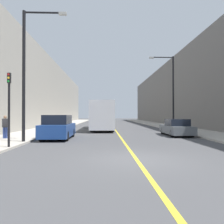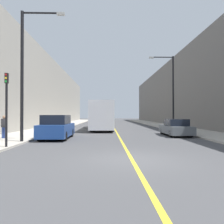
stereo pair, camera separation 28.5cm
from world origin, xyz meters
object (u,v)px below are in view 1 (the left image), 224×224
Objects in this scene: car_right_near at (176,128)px; pedestrian at (5,126)px; bus at (102,115)px; parked_suv_left at (58,128)px; street_lamp_right at (171,88)px; street_lamp_left at (27,67)px; traffic_light at (9,106)px.

car_right_near is 13.78m from pedestrian.
bus reaches higher than parked_suv_left.
parked_suv_left is 2.83× the size of pedestrian.
car_right_near is 0.54× the size of street_lamp_right.
bus is at bearing 69.98° from street_lamp_left.
street_lamp_left is at bearing -120.22° from parked_suv_left.
street_lamp_left is at bearing -39.99° from pedestrian.
parked_suv_left is at bearing 71.97° from traffic_light.
street_lamp_left reaches higher than street_lamp_right.
street_lamp_left is 16.19m from street_lamp_right.
bus reaches higher than pedestrian.
street_lamp_right is at bearing 77.12° from car_right_near.
car_right_near is at bearing 11.91° from pedestrian.
parked_suv_left is 14.12m from street_lamp_right.
bus is 2.99× the size of traffic_light.
bus is 2.52× the size of parked_suv_left.
traffic_light is at bearing -93.25° from street_lamp_left.
street_lamp_right reaches higher than bus.
street_lamp_right is 17.41m from pedestrian.
car_right_near is at bearing -102.88° from street_lamp_right.
street_lamp_right is at bearing 39.34° from street_lamp_left.
parked_suv_left is 4.98m from street_lamp_left.
car_right_near is 7.07m from street_lamp_right.
street_lamp_right is at bearing 44.96° from traffic_light.
bus is 8.82m from street_lamp_right.
parked_suv_left reaches higher than pedestrian.
bus is 2.63× the size of car_right_near.
car_right_near is (9.80, 2.23, -0.18)m from parked_suv_left.
traffic_light is at bearing -107.56° from bus.
street_lamp_left is (-1.45, -2.48, 4.06)m from parked_suv_left.
pedestrian is (-2.23, 1.87, -3.93)m from street_lamp_left.
street_lamp_right is at bearing -18.86° from bus.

